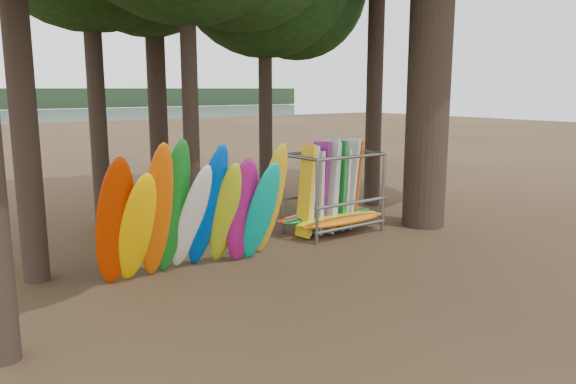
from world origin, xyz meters
TOP-DOWN VIEW (x-y plane):
  - ground at (0.00, 0.00)m, footprint 120.00×120.00m
  - kayak_row at (-2.21, 0.89)m, footprint 4.41×1.75m
  - storage_rack at (2.44, 1.93)m, footprint 3.22×1.50m

SIDE VIEW (x-z plane):
  - ground at x=0.00m, z-range 0.00..0.00m
  - storage_rack at x=2.44m, z-range -0.28..2.34m
  - kayak_row at x=-2.21m, z-range -0.22..2.89m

